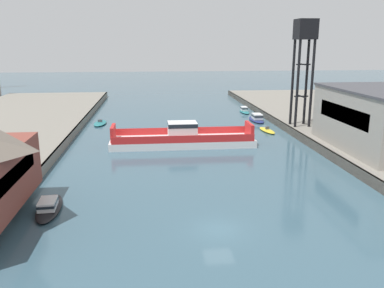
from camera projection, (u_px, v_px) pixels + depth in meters
ground_plane at (219, 230)px, 33.46m from camera, size 400.00×400.00×0.00m
chain_ferry at (182, 138)px, 61.11m from camera, size 21.95×6.02×3.63m
moored_boat_near_left at (244, 110)px, 90.76m from camera, size 1.79×6.04×1.29m
moored_boat_near_right at (49, 206)px, 37.11m from camera, size 2.62×7.12×1.25m
moored_boat_mid_left at (267, 130)px, 70.94m from camera, size 2.31×5.82×0.93m
moored_boat_mid_right at (100, 123)px, 77.39m from camera, size 2.60×6.40×0.96m
moored_boat_far_left at (257, 118)px, 80.54m from camera, size 2.46×7.48×1.56m
crane_tower at (305, 43)px, 66.37m from camera, size 3.23×3.23×17.89m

